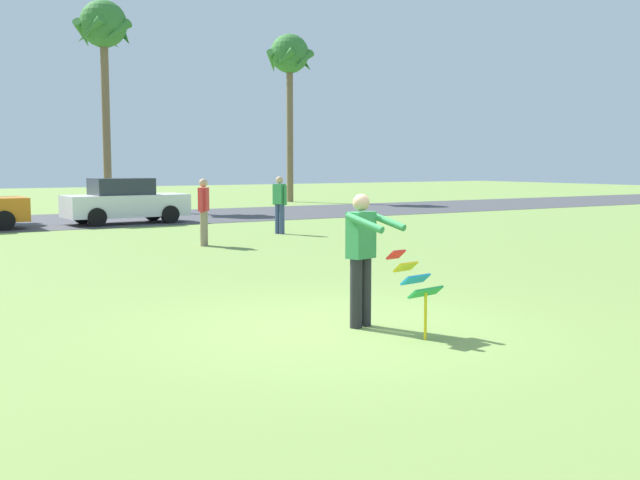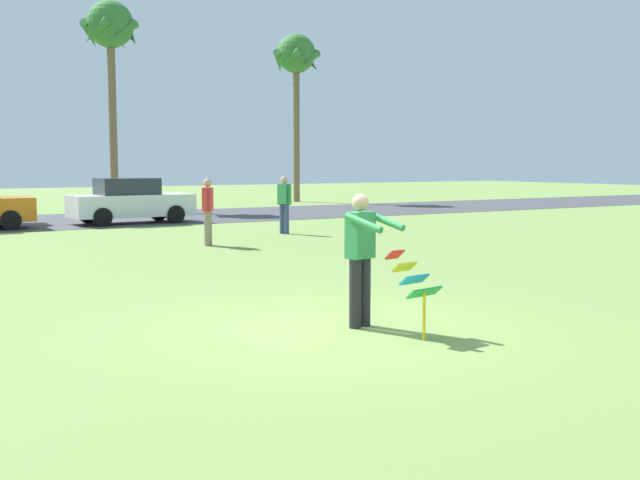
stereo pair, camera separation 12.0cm
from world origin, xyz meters
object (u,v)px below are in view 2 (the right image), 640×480
person_kite_flyer (361,255)px  parked_car_white (131,202)px  person_walker_near (208,210)px  kite_held (414,282)px  palm_tree_centre_far (110,34)px  palm_tree_far_left (296,61)px  person_walker_far (284,203)px

person_kite_flyer → parked_car_white: (2.64, 18.29, -0.18)m
person_kite_flyer → person_walker_near: same height
kite_held → palm_tree_centre_far: 28.80m
person_kite_flyer → kite_held: (0.21, -0.83, -0.26)m
person_kite_flyer → person_walker_near: 10.37m
kite_held → palm_tree_far_left: (14.93, 29.37, 6.94)m
palm_tree_far_left → kite_held: bearing=-116.9°
palm_tree_centre_far → person_walker_far: bearing=-86.5°
parked_car_white → palm_tree_centre_far: size_ratio=0.45×
palm_tree_far_left → person_walker_far: 20.31m
parked_car_white → palm_tree_centre_far: bearing=77.5°
palm_tree_centre_far → palm_tree_far_left: size_ratio=1.03×
kite_held → parked_car_white: (2.43, 19.12, 0.08)m
palm_tree_far_left → person_walker_far: size_ratio=5.26×
parked_car_white → palm_tree_centre_far: (1.87, 8.43, 7.13)m
person_walker_near → parked_car_white: bearing=86.5°
kite_held → parked_car_white: size_ratio=0.25×
palm_tree_centre_far → person_kite_flyer: bearing=-99.6°
person_kite_flyer → palm_tree_centre_far: size_ratio=0.18×
palm_tree_far_left → person_walker_near: 23.50m
person_kite_flyer → person_walker_near: bearing=78.1°
kite_held → person_walker_far: person_walker_far is taller
palm_tree_far_left → person_walker_near: bearing=-125.2°
parked_car_white → palm_tree_far_left: size_ratio=0.47×
parked_car_white → palm_tree_far_left: (12.50, 10.25, 6.86)m
parked_car_white → person_walker_near: bearing=-93.5°
palm_tree_centre_far → person_walker_far: size_ratio=5.43×
palm_tree_far_left → person_walker_near: palm_tree_far_left is taller
person_walker_near → person_kite_flyer: bearing=-101.9°
parked_car_white → kite_held: bearing=-97.3°
palm_tree_centre_far → person_walker_near: (-2.37, -16.58, -6.97)m
palm_tree_centre_far → person_walker_near: palm_tree_centre_far is taller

